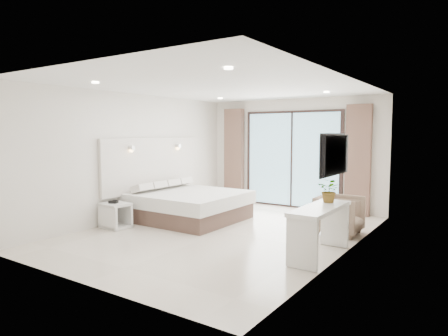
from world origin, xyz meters
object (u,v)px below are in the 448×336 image
Objects in this scene: bed at (189,205)px; armchair at (340,213)px; console_desk at (320,221)px; nightstand at (115,215)px.

armchair reaches higher than bed.
console_desk is 1.54m from armchair.
armchair is (3.09, 0.60, 0.08)m from bed.
console_desk is at bearing -173.24° from armchair.
armchair is at bearing 97.11° from console_desk.
armchair is (-0.19, 1.52, -0.17)m from console_desk.
nightstand is (-0.72, -1.39, -0.07)m from bed.
armchair is at bearing 10.93° from bed.
armchair is at bearing 32.81° from nightstand.
nightstand is at bearing -173.38° from console_desk.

